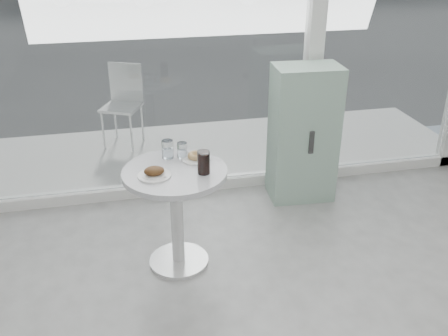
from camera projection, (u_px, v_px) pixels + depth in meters
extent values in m
cube|color=white|center=(215.00, 182.00, 4.77)|extent=(5.00, 0.12, 0.10)
cube|color=white|center=(316.00, 23.00, 4.30)|extent=(0.14, 0.14, 3.00)
cube|color=white|center=(120.00, 44.00, 4.02)|extent=(3.21, 0.02, 2.60)
cube|color=white|center=(396.00, 31.00, 4.49)|extent=(1.41, 0.02, 2.60)
cylinder|color=silver|center=(179.00, 260.00, 3.72)|extent=(0.44, 0.44, 0.03)
cylinder|color=silver|center=(177.00, 220.00, 3.56)|extent=(0.09, 0.09, 0.70)
cylinder|color=white|center=(175.00, 173.00, 3.40)|extent=(0.72, 0.72, 0.04)
cube|color=white|center=(201.00, 151.00, 5.48)|extent=(5.60, 1.60, 0.05)
cube|color=#3A3A3A|center=(135.00, 1.00, 16.18)|extent=(40.00, 24.00, 0.00)
cube|color=#91B9A3|center=(303.00, 134.00, 4.39)|extent=(0.58, 0.41, 1.22)
cube|color=#333333|center=(311.00, 143.00, 4.22)|extent=(0.04, 0.02, 0.20)
cylinder|color=silver|center=(103.00, 131.00, 5.39)|extent=(0.02, 0.02, 0.43)
cylinder|color=silver|center=(131.00, 133.00, 5.32)|extent=(0.02, 0.02, 0.43)
cylinder|color=silver|center=(115.00, 120.00, 5.67)|extent=(0.02, 0.02, 0.43)
cylinder|color=silver|center=(142.00, 122.00, 5.61)|extent=(0.02, 0.02, 0.43)
cube|color=silver|center=(121.00, 107.00, 5.40)|extent=(0.51, 0.51, 0.03)
cube|color=silver|center=(126.00, 82.00, 5.46)|extent=(0.35, 0.18, 0.43)
cylinder|color=white|center=(154.00, 176.00, 3.30)|extent=(0.22, 0.22, 0.01)
cube|color=white|center=(157.00, 175.00, 3.29)|extent=(0.11, 0.10, 0.00)
ellipsoid|color=#351F0E|center=(154.00, 171.00, 3.29)|extent=(0.13, 0.11, 0.06)
ellipsoid|color=#351F0E|center=(159.00, 170.00, 3.31)|extent=(0.07, 0.06, 0.04)
cylinder|color=white|center=(196.00, 159.00, 3.53)|extent=(0.21, 0.21, 0.01)
torus|color=tan|center=(196.00, 156.00, 3.52)|extent=(0.12, 0.12, 0.04)
cylinder|color=white|center=(168.00, 149.00, 3.54)|extent=(0.08, 0.08, 0.13)
cylinder|color=white|center=(168.00, 153.00, 3.55)|extent=(0.07, 0.07, 0.07)
cylinder|color=white|center=(182.00, 150.00, 3.54)|extent=(0.07, 0.07, 0.12)
cylinder|color=white|center=(182.00, 153.00, 3.55)|extent=(0.06, 0.06, 0.06)
cylinder|color=white|center=(204.00, 162.00, 3.31)|extent=(0.08, 0.08, 0.16)
cylinder|color=black|center=(204.00, 163.00, 3.31)|extent=(0.07, 0.07, 0.15)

